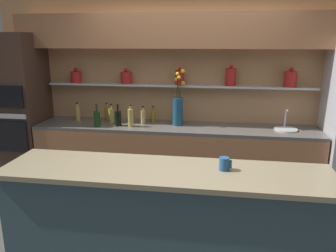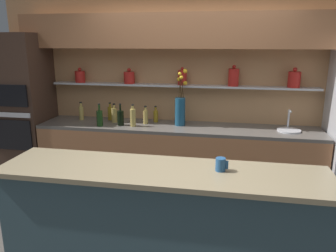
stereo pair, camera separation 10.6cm
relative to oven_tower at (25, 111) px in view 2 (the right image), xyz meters
name	(u,v)px [view 2 (the right image)]	position (x,y,z in m)	size (l,w,h in m)	color
ground_plane	(172,249)	(2.28, -1.24, -1.04)	(12.00, 12.00, 0.00)	#4C4742
back_wall_unit	(192,74)	(2.28, 0.29, 0.51)	(5.20, 0.44, 2.60)	tan
back_counter_unit	(177,160)	(2.13, 0.00, -0.58)	(3.57, 0.62, 0.92)	#99603D
island_counter	(162,228)	(2.28, -1.69, -0.52)	(2.55, 0.61, 1.02)	#334C56
oven_tower	(25,111)	(0.00, 0.00, 0.00)	(0.65, 0.64, 2.07)	#3D281E
flower_vase	(180,109)	(2.16, 0.05, 0.10)	(0.15, 0.18, 0.72)	navy
sink_fixture	(289,129)	(3.49, 0.01, -0.09)	(0.28, 0.28, 0.25)	#B7B7BC
bottle_spirit_0	(114,115)	(1.28, 0.05, -0.01)	(0.07, 0.07, 0.25)	tan
bottle_wine_1	(121,118)	(1.41, -0.09, -0.02)	(0.08, 0.08, 0.28)	black
bottle_oil_2	(110,113)	(1.17, 0.17, -0.02)	(0.07, 0.07, 0.24)	olive
bottle_spirit_3	(146,116)	(1.70, 0.05, -0.02)	(0.06, 0.06, 0.24)	tan
bottle_spirit_4	(81,112)	(0.79, 0.10, -0.01)	(0.06, 0.06, 0.25)	tan
bottle_spirit_5	(133,117)	(1.58, -0.11, 0.00)	(0.07, 0.07, 0.28)	tan
bottle_wine_6	(100,118)	(1.16, -0.17, -0.01)	(0.08, 0.08, 0.29)	#193814
bottle_oil_7	(156,116)	(1.81, 0.17, -0.03)	(0.06, 0.06, 0.22)	olive
coffee_mug	(221,164)	(2.72, -1.64, 0.03)	(0.10, 0.08, 0.10)	#235184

